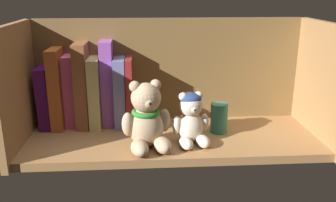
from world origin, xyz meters
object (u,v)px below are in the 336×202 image
object	(u,v)px
book_4	(96,91)
pillar_candle	(219,118)
book_1	(59,87)
book_6	(121,90)
teddy_bear_larger	(147,120)
book_2	(71,90)
book_3	(83,84)
book_7	(130,90)
book_5	(108,83)
book_0	(48,96)
teddy_bear_smaller	(191,119)

from	to	relation	value
book_4	pillar_candle	bearing A→B (deg)	-15.32
book_1	book_6	distance (cm)	16.30
book_6	book_1	bearing A→B (deg)	-180.00
book_4	pillar_candle	size ratio (longest dim) A/B	2.41
teddy_bear_larger	book_2	bearing A→B (deg)	139.83
book_3	book_4	xyz separation A→B (cm)	(3.29, -0.00, -1.90)
book_7	teddy_bear_larger	size ratio (longest dim) A/B	1.16
book_1	book_3	bearing A→B (deg)	0.00
book_5	book_4	bearing A→B (deg)	180.00
book_0	book_3	xyz separation A→B (cm)	(9.67, 0.00, 3.05)
book_0	book_3	size ratio (longest dim) A/B	0.73
book_0	book_7	world-z (taller)	book_7
book_0	book_6	xyz separation A→B (cm)	(19.47, 0.00, 1.04)
book_3	book_5	world-z (taller)	book_5
book_1	book_2	size ratio (longest dim) A/B	1.10
teddy_bear_larger	pillar_candle	distance (cm)	20.45
book_0	book_4	distance (cm)	13.02
book_0	pillar_candle	size ratio (longest dim) A/B	2.11
book_2	book_3	world-z (taller)	book_3
book_4	book_6	distance (cm)	6.51
book_0	book_7	bearing A→B (deg)	0.00
book_7	pillar_candle	world-z (taller)	book_7
book_1	book_6	xyz separation A→B (cm)	(16.24, 0.00, -1.34)
book_7	teddy_bear_smaller	size ratio (longest dim) A/B	1.47
book_1	book_6	bearing A→B (deg)	0.00
book_0	book_6	bearing A→B (deg)	0.00
book_6	pillar_candle	distance (cm)	27.34
book_5	pillar_candle	size ratio (longest dim) A/B	2.95
book_2	teddy_bear_smaller	size ratio (longest dim) A/B	1.51
pillar_candle	book_0	bearing A→B (deg)	168.98
book_0	book_7	xyz separation A→B (cm)	(21.99, 0.00, 1.12)
teddy_bear_smaller	book_6	bearing A→B (deg)	139.14
book_0	book_7	size ratio (longest dim) A/B	0.88
book_2	book_7	world-z (taller)	book_2
book_6	pillar_candle	world-z (taller)	book_6
teddy_bear_smaller	book_7	bearing A→B (deg)	134.65
book_5	book_7	distance (cm)	6.15
book_1	book_7	bearing A→B (deg)	0.00
book_6	book_4	bearing A→B (deg)	-180.00
book_6	pillar_candle	bearing A→B (deg)	-19.00
book_1	book_4	size ratio (longest dim) A/B	1.13
book_7	book_2	bearing A→B (deg)	-180.00
book_2	book_5	world-z (taller)	book_5
teddy_bear_larger	book_0	bearing A→B (deg)	147.41
book_5	teddy_bear_smaller	world-z (taller)	book_5
book_4	teddy_bear_smaller	world-z (taller)	book_4
book_2	book_3	distance (cm)	3.69
book_5	book_6	xyz separation A→B (cm)	(3.26, 0.00, -2.19)
teddy_bear_larger	book_3	bearing A→B (deg)	134.67
book_7	book_0	bearing A→B (deg)	-180.00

